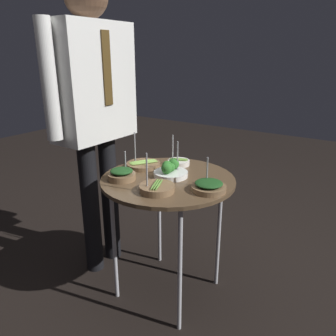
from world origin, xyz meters
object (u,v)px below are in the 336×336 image
at_px(serving_cart, 168,187).
at_px(bowl_spinach_back_right, 122,174).
at_px(bowl_asparagus_mid_right, 143,164).
at_px(waiter_figure, 93,97).
at_px(bowl_asparagus_center, 157,188).
at_px(bowl_spinach_far_rim, 209,186).
at_px(bowl_broccoli_front_right, 170,170).
at_px(bowl_asparagus_front_left, 178,162).

xyz_separation_m(serving_cart, bowl_spinach_back_right, (-0.14, 0.17, 0.07)).
height_order(bowl_asparagus_mid_right, waiter_figure, waiter_figure).
bearing_deg(bowl_spinach_back_right, bowl_asparagus_center, -96.01).
bearing_deg(bowl_asparagus_mid_right, waiter_figure, 103.82).
relative_size(serving_cart, bowl_spinach_back_right, 4.87).
relative_size(bowl_spinach_back_right, bowl_spinach_far_rim, 0.88).
relative_size(bowl_asparagus_center, bowl_broccoli_front_right, 1.06).
distance_m(serving_cart, bowl_asparagus_front_left, 0.21).
height_order(bowl_broccoli_front_right, bowl_asparagus_front_left, bowl_broccoli_front_right).
height_order(serving_cart, bowl_asparagus_mid_right, bowl_asparagus_mid_right).
distance_m(serving_cart, bowl_broccoli_front_right, 0.08).
xyz_separation_m(bowl_broccoli_front_right, bowl_spinach_back_right, (-0.17, 0.16, -0.00)).
relative_size(bowl_asparagus_front_left, bowl_spinach_back_right, 1.22).
bearing_deg(bowl_asparagus_front_left, serving_cart, -162.06).
height_order(serving_cart, bowl_spinach_far_rim, bowl_spinach_far_rim).
distance_m(bowl_asparagus_front_left, bowl_asparagus_mid_right, 0.19).
xyz_separation_m(bowl_asparagus_mid_right, bowl_spinach_far_rim, (-0.09, -0.43, 0.01)).
relative_size(bowl_broccoli_front_right, bowl_asparagus_mid_right, 0.92).
bearing_deg(bowl_asparagus_mid_right, bowl_spinach_back_right, -171.70).
bearing_deg(bowl_spinach_far_rim, bowl_asparagus_mid_right, 77.79).
distance_m(bowl_spinach_back_right, waiter_figure, 0.46).
height_order(serving_cart, bowl_broccoli_front_right, bowl_broccoli_front_right).
relative_size(bowl_broccoli_front_right, bowl_spinach_far_rim, 1.10).
xyz_separation_m(bowl_asparagus_center, bowl_spinach_far_rim, (0.13, -0.18, 0.00)).
xyz_separation_m(bowl_spinach_far_rim, waiter_figure, (0.03, 0.70, 0.33)).
xyz_separation_m(bowl_asparagus_center, bowl_broccoli_front_right, (0.19, 0.06, 0.01)).
bearing_deg(bowl_asparagus_front_left, bowl_asparagus_center, -162.11).
bearing_deg(bowl_spinach_back_right, bowl_asparagus_mid_right, 8.30).
height_order(serving_cart, bowl_asparagus_front_left, bowl_asparagus_front_left).
distance_m(serving_cart, bowl_asparagus_mid_right, 0.22).
relative_size(serving_cart, bowl_asparagus_mid_right, 3.61).
xyz_separation_m(serving_cart, waiter_figure, (-0.00, 0.47, 0.40)).
relative_size(bowl_asparagus_front_left, waiter_figure, 0.10).
distance_m(bowl_spinach_back_right, bowl_spinach_far_rim, 0.42).
bearing_deg(bowl_spinach_far_rim, bowl_spinach_back_right, 105.06).
distance_m(bowl_asparagus_front_left, bowl_spinach_back_right, 0.35).
distance_m(bowl_broccoli_front_right, waiter_figure, 0.56).
bearing_deg(bowl_broccoli_front_right, waiter_figure, 93.75).
bearing_deg(bowl_spinach_back_right, waiter_figure, 65.82).
height_order(bowl_asparagus_mid_right, bowl_spinach_far_rim, bowl_asparagus_mid_right).
bearing_deg(bowl_asparagus_mid_right, bowl_broccoli_front_right, -100.68).
bearing_deg(bowl_asparagus_front_left, bowl_broccoli_front_right, -161.18).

